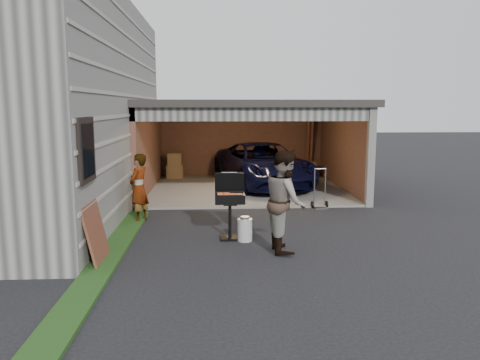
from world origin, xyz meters
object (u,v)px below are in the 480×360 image
object	(u,v)px
propane_tank	(245,230)
plywood_panel	(96,233)
woman	(139,188)
man	(285,201)
minivan	(263,166)
bbq_grill	(230,200)
hand_truck	(320,200)

from	to	relation	value
propane_tank	plywood_panel	distance (m)	2.97
woman	man	distance (m)	3.93
minivan	plywood_panel	size ratio (longest dim) A/B	4.80
man	bbq_grill	size ratio (longest dim) A/B	1.41
woman	man	xyz separation A→B (m)	(3.11, -2.40, 0.14)
woman	propane_tank	distance (m)	3.01
man	woman	bearing A→B (deg)	49.86
minivan	propane_tank	xyz separation A→B (m)	(-1.03, -6.43, -0.49)
plywood_panel	man	bearing A→B (deg)	8.84
woman	hand_truck	size ratio (longest dim) A/B	1.49
minivan	plywood_panel	bearing A→B (deg)	-128.41
propane_tank	hand_truck	bearing A→B (deg)	53.26
woman	plywood_panel	size ratio (longest dim) A/B	1.51
man	propane_tank	xyz separation A→B (m)	(-0.72, 0.67, -0.73)
propane_tank	hand_truck	size ratio (longest dim) A/B	0.42
minivan	woman	distance (m)	5.82
minivan	propane_tank	world-z (taller)	minivan
propane_tank	minivan	bearing A→B (deg)	80.89
bbq_grill	hand_truck	world-z (taller)	bbq_grill
woman	propane_tank	size ratio (longest dim) A/B	3.56
propane_tank	man	bearing A→B (deg)	-43.19
bbq_grill	plywood_panel	world-z (taller)	bbq_grill
minivan	bbq_grill	world-z (taller)	minivan
man	propane_tank	world-z (taller)	man
propane_tank	hand_truck	world-z (taller)	hand_truck
woman	plywood_panel	distance (m)	2.96
propane_tank	hand_truck	xyz separation A→B (m)	(2.24, 3.00, -0.02)
hand_truck	woman	bearing A→B (deg)	-170.64
woman	plywood_panel	bearing A→B (deg)	15.48
plywood_panel	bbq_grill	bearing A→B (deg)	30.21
bbq_grill	propane_tank	xyz separation A→B (m)	(0.30, -0.19, -0.58)
man	bbq_grill	distance (m)	1.34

